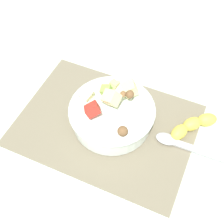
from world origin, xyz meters
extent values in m
plane|color=silver|center=(0.00, 0.00, 0.00)|extent=(2.40, 2.40, 0.00)
cube|color=#756B56|center=(0.00, 0.00, 0.00)|extent=(0.48, 0.35, 0.01)
cylinder|color=white|center=(0.01, 0.01, 0.03)|extent=(0.21, 0.21, 0.06)
torus|color=white|center=(0.01, 0.01, 0.06)|extent=(0.23, 0.23, 0.02)
cube|color=#E5D684|center=(-0.02, 0.09, 0.07)|extent=(0.03, 0.03, 0.03)
cube|color=#8CB74C|center=(-0.02, 0.04, 0.10)|extent=(0.03, 0.03, 0.03)
sphere|color=brown|center=(0.05, 0.05, 0.10)|extent=(0.03, 0.04, 0.03)
sphere|color=brown|center=(0.03, 0.04, 0.10)|extent=(0.02, 0.02, 0.02)
cube|color=beige|center=(-0.07, 0.02, 0.08)|extent=(0.04, 0.05, 0.04)
cube|color=beige|center=(0.03, 0.08, 0.09)|extent=(0.06, 0.06, 0.04)
cube|color=red|center=(-0.03, -0.03, 0.09)|extent=(0.05, 0.05, 0.05)
sphere|color=brown|center=(0.07, -0.05, 0.08)|extent=(0.04, 0.04, 0.04)
cube|color=beige|center=(0.01, 0.02, 0.10)|extent=(0.05, 0.05, 0.05)
ellipsoid|color=#B7B7BC|center=(0.17, 0.02, 0.01)|extent=(0.06, 0.04, 0.01)
cube|color=#B7B7BC|center=(0.27, 0.02, 0.01)|extent=(0.16, 0.02, 0.01)
ellipsoid|color=yellow|center=(0.25, 0.12, 0.02)|extent=(0.07, 0.06, 0.04)
ellipsoid|color=yellow|center=(0.22, 0.09, 0.02)|extent=(0.06, 0.07, 0.04)
ellipsoid|color=yellow|center=(0.19, 0.05, 0.02)|extent=(0.05, 0.06, 0.04)
camera|label=1|loc=(0.21, -0.44, 0.72)|focal=50.33mm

